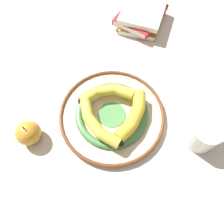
# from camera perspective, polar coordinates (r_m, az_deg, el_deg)

# --- Properties ---
(ground_plane) EXTENTS (2.80, 2.80, 0.00)m
(ground_plane) POSITION_cam_1_polar(r_m,az_deg,el_deg) (0.70, -1.32, -2.37)
(ground_plane) COLOR beige
(decorative_bowl) EXTENTS (0.34, 0.34, 0.03)m
(decorative_bowl) POSITION_cam_1_polar(r_m,az_deg,el_deg) (0.70, 0.00, -0.74)
(decorative_bowl) COLOR beige
(decorative_bowl) RESTS_ON ground_plane
(banana_a) EXTENTS (0.08, 0.20, 0.03)m
(banana_a) POSITION_cam_1_polar(r_m,az_deg,el_deg) (0.65, -4.24, -2.90)
(banana_a) COLOR gold
(banana_a) RESTS_ON decorative_bowl
(banana_b) EXTENTS (0.16, 0.14, 0.04)m
(banana_b) POSITION_cam_1_polar(r_m,az_deg,el_deg) (0.66, 5.44, -1.29)
(banana_b) COLOR yellow
(banana_b) RESTS_ON decorative_bowl
(banana_c) EXTENTS (0.19, 0.10, 0.03)m
(banana_c) POSITION_cam_1_polar(r_m,az_deg,el_deg) (0.70, -1.14, 5.10)
(banana_c) COLOR yellow
(banana_c) RESTS_ON decorative_bowl
(book_stack) EXTENTS (0.25, 0.24, 0.06)m
(book_stack) POSITION_cam_1_polar(r_m,az_deg,el_deg) (0.96, 7.68, 23.68)
(book_stack) COLOR #B28933
(book_stack) RESTS_ON ground_plane
(coffee_mug) EXTENTS (0.14, 0.09, 0.09)m
(coffee_mug) POSITION_cam_1_polar(r_m,az_deg,el_deg) (0.69, 22.99, -5.37)
(coffee_mug) COLOR white
(coffee_mug) RESTS_ON ground_plane
(apple) EXTENTS (0.07, 0.07, 0.09)m
(apple) POSITION_cam_1_polar(r_m,az_deg,el_deg) (0.69, -21.01, -5.14)
(apple) COLOR gold
(apple) RESTS_ON ground_plane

